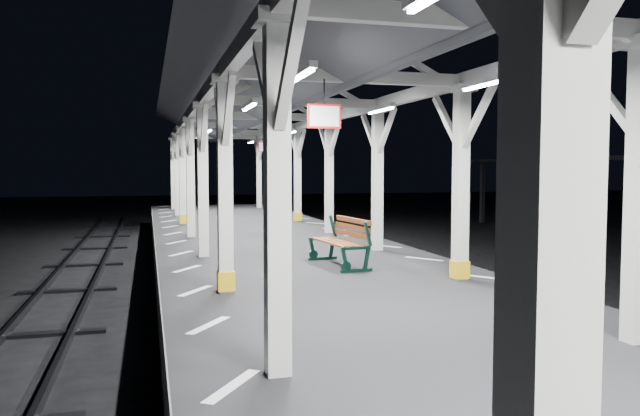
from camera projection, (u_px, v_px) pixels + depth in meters
name	position (u px, v px, depth m)	size (l,w,h in m)	color
ground	(395.00, 387.00, 8.32)	(120.00, 120.00, 0.00)	black
platform	(395.00, 350.00, 8.28)	(6.00, 50.00, 1.00)	black
hazard_stripes_left	(209.00, 325.00, 7.60)	(1.00, 48.00, 0.01)	silver
hazard_stripes_right	(555.00, 302.00, 8.90)	(1.00, 48.00, 0.01)	silver
canopy	(398.00, 40.00, 8.00)	(5.40, 49.00, 4.65)	beige
bench_mid	(343.00, 240.00, 12.24)	(0.83, 1.79, 0.94)	black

